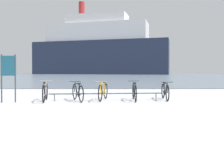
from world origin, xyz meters
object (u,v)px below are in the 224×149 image
bicycle_4 (164,91)px  bicycle_0 (44,92)px  bicycle_1 (77,92)px  bicycle_2 (102,91)px  bicycle_3 (133,92)px  info_sign (7,70)px  ferry_ship (98,50)px

bicycle_4 → bicycle_0: bearing=-174.3°
bicycle_0 → bicycle_4: bicycle_0 is taller
bicycle_1 → bicycle_2: (1.00, 0.21, 0.01)m
bicycle_3 → bicycle_0: bearing=-176.4°
bicycle_1 → bicycle_3: size_ratio=0.88×
bicycle_3 → info_sign: 4.90m
bicycle_2 → bicycle_4: 2.56m
bicycle_1 → bicycle_3: bicycle_3 is taller
bicycle_1 → bicycle_3: (2.26, 0.14, 0.01)m
bicycle_3 → ferry_ship: (-5.52, 78.09, 8.66)m
bicycle_0 → bicycle_2: (2.27, 0.30, -0.01)m
ferry_ship → info_sign: bearing=-89.5°
info_sign → bicycle_1: bearing=10.5°
info_sign → ferry_ship: (-0.73, 78.71, 7.80)m
bicycle_2 → info_sign: (-3.53, -0.68, 0.86)m
bicycle_0 → bicycle_1: 1.27m
bicycle_3 → info_sign: size_ratio=0.95×
bicycle_3 → bicycle_1: bearing=-176.4°
info_sign → bicycle_2: bearing=10.9°
bicycle_2 → ferry_ship: bearing=93.1°
bicycle_0 → bicycle_1: size_ratio=1.10×
bicycle_1 → ferry_ship: (-3.26, 78.23, 8.67)m
bicycle_3 → info_sign: (-4.79, -0.61, 0.86)m
bicycle_1 → info_sign: size_ratio=0.84×
bicycle_4 → bicycle_1: bearing=-173.6°
bicycle_1 → bicycle_4: 3.57m
info_sign → ferry_ship: size_ratio=0.04×
bicycle_2 → bicycle_3: bicycle_2 is taller
bicycle_4 → bicycle_2: bearing=-175.8°
bicycle_4 → ferry_ship: size_ratio=0.03×
bicycle_0 → bicycle_1: bicycle_0 is taller
bicycle_0 → ferry_ship: size_ratio=0.03×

